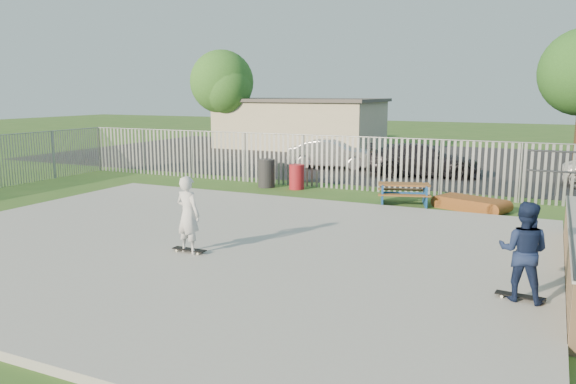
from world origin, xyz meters
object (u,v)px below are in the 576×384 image
at_px(tree_left, 222,82).
at_px(skater_navy, 524,251).
at_px(trash_bin_grey, 266,173).
at_px(funbox, 471,204).
at_px(trash_bin_red, 297,177).
at_px(picnic_table, 403,194).
at_px(car_dark, 423,160).
at_px(car_silver, 332,154).
at_px(skater_white, 188,215).

relative_size(tree_left, skater_navy, 3.71).
bearing_deg(tree_left, skater_navy, -48.14).
distance_m(trash_bin_grey, tree_left, 16.24).
bearing_deg(funbox, skater_navy, -56.06).
bearing_deg(trash_bin_red, picnic_table, -15.00).
distance_m(car_dark, tree_left, 16.61).
height_order(picnic_table, car_dark, car_dark).
xyz_separation_m(car_silver, skater_white, (2.46, -15.16, 0.30)).
bearing_deg(trash_bin_red, car_silver, 98.24).
height_order(tree_left, skater_navy, tree_left).
bearing_deg(car_silver, skater_navy, -159.17).
bearing_deg(skater_navy, car_silver, -52.88).
xyz_separation_m(trash_bin_grey, car_dark, (4.85, 5.33, 0.18)).
relative_size(car_silver, skater_navy, 2.43).
height_order(funbox, car_silver, car_silver).
height_order(trash_bin_red, skater_navy, skater_navy).
relative_size(trash_bin_red, trash_bin_grey, 0.86).
bearing_deg(skater_navy, skater_white, 6.15).
distance_m(trash_bin_red, car_dark, 6.37).
bearing_deg(tree_left, trash_bin_grey, -52.07).
height_order(trash_bin_grey, tree_left, tree_left).
relative_size(tree_left, skater_white, 3.71).
relative_size(funbox, trash_bin_red, 2.27).
bearing_deg(funbox, car_silver, 156.84).
bearing_deg(picnic_table, car_silver, 109.82).
distance_m(funbox, skater_white, 9.46).
height_order(trash_bin_grey, skater_navy, skater_navy).
bearing_deg(picnic_table, tree_left, 122.04).
bearing_deg(picnic_table, trash_bin_grey, 152.61).
bearing_deg(tree_left, car_dark, -26.11).
xyz_separation_m(picnic_table, tree_left, (-15.33, 13.56, 3.88)).
relative_size(picnic_table, car_silver, 0.48).
distance_m(picnic_table, skater_navy, 8.95).
bearing_deg(tree_left, picnic_table, -41.49).
relative_size(car_silver, tree_left, 0.65).
xyz_separation_m(picnic_table, car_dark, (-0.75, 6.41, 0.37)).
relative_size(trash_bin_grey, skater_white, 0.64).
xyz_separation_m(picnic_table, funbox, (2.12, 0.02, -0.16)).
height_order(trash_bin_red, car_dark, car_dark).
xyz_separation_m(car_silver, skater_navy, (9.21, -15.11, 0.30)).
distance_m(car_silver, tree_left, 12.49).
bearing_deg(funbox, skater_white, -100.36).
height_order(funbox, skater_white, skater_white).
relative_size(car_dark, skater_navy, 2.85).
height_order(car_dark, skater_white, skater_white).
xyz_separation_m(tree_left, skater_navy, (19.31, -21.55, -3.24)).
bearing_deg(car_silver, picnic_table, -154.25).
bearing_deg(funbox, trash_bin_grey, -166.96).
xyz_separation_m(car_dark, skater_navy, (4.74, -14.41, 0.28)).
bearing_deg(picnic_table, skater_navy, -79.97).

